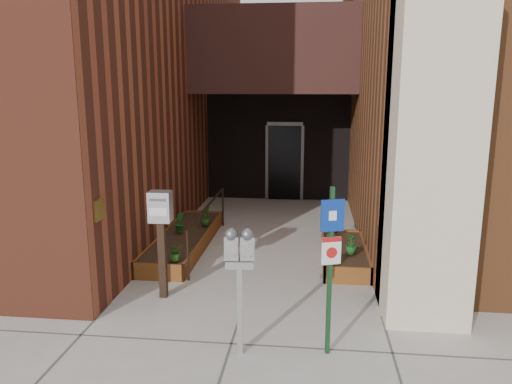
% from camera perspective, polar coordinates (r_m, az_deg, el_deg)
% --- Properties ---
extents(ground, '(80.00, 80.00, 0.00)m').
position_cam_1_polar(ground, '(7.49, -1.60, -13.27)').
color(ground, '#9E9991').
rests_on(ground, ground).
extents(architecture, '(20.00, 14.60, 10.00)m').
position_cam_1_polar(architecture, '(13.75, 1.72, 19.55)').
color(architecture, brown).
rests_on(architecture, ground).
extents(planter_left, '(0.90, 3.60, 0.30)m').
position_cam_1_polar(planter_left, '(10.20, -8.16, -5.54)').
color(planter_left, brown).
rests_on(planter_left, ground).
extents(planter_right, '(0.80, 2.20, 0.30)m').
position_cam_1_polar(planter_right, '(9.44, 10.04, -7.09)').
color(planter_right, brown).
rests_on(planter_right, ground).
extents(handrail, '(0.04, 3.34, 0.90)m').
position_cam_1_polar(handrail, '(9.87, -5.53, -2.37)').
color(handrail, black).
rests_on(handrail, ground).
extents(parking_meter, '(0.36, 0.18, 1.60)m').
position_cam_1_polar(parking_meter, '(5.90, -1.89, -7.46)').
color(parking_meter, '#9B9B9E').
rests_on(parking_meter, ground).
extents(sign_post, '(0.27, 0.11, 2.08)m').
position_cam_1_polar(sign_post, '(5.94, 8.54, -7.03)').
color(sign_post, '#163C1C').
rests_on(sign_post, ground).
extents(payment_dropbox, '(0.34, 0.26, 1.67)m').
position_cam_1_polar(payment_dropbox, '(7.62, -10.81, -3.35)').
color(payment_dropbox, black).
rests_on(payment_dropbox, ground).
extents(shrub_left_a, '(0.36, 0.36, 0.32)m').
position_cam_1_polar(shrub_left_a, '(8.58, -9.17, -6.73)').
color(shrub_left_a, '#2A5D1A').
rests_on(shrub_left_a, planter_left).
extents(shrub_left_b, '(0.28, 0.28, 0.37)m').
position_cam_1_polar(shrub_left_b, '(10.19, -8.80, -3.50)').
color(shrub_left_b, '#18541B').
rests_on(shrub_left_b, planter_left).
extents(shrub_left_c, '(0.26, 0.26, 0.34)m').
position_cam_1_polar(shrub_left_c, '(10.60, -5.83, -2.91)').
color(shrub_left_c, '#204F16').
rests_on(shrub_left_c, planter_left).
extents(shrub_left_d, '(0.25, 0.25, 0.36)m').
position_cam_1_polar(shrub_left_d, '(10.81, -5.59, -2.56)').
color(shrub_left_d, '#1E5016').
rests_on(shrub_left_d, planter_left).
extents(shrub_right_a, '(0.24, 0.24, 0.36)m').
position_cam_1_polar(shrub_right_a, '(8.94, 10.84, -5.87)').
color(shrub_right_a, '#17511B').
rests_on(shrub_right_a, planter_right).
extents(shrub_right_b, '(0.19, 0.19, 0.33)m').
position_cam_1_polar(shrub_right_b, '(9.67, 8.50, -4.49)').
color(shrub_right_b, '#275A19').
rests_on(shrub_right_b, planter_right).
extents(shrub_right_c, '(0.47, 0.47, 0.38)m').
position_cam_1_polar(shrub_right_c, '(10.18, 8.71, -3.51)').
color(shrub_right_c, '#195A1C').
rests_on(shrub_right_c, planter_right).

